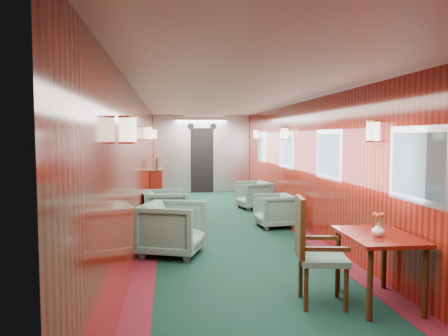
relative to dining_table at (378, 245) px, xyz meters
name	(u,v)px	position (x,y,z in m)	size (l,w,h in m)	color
room	(227,142)	(-1.12, 3.44, 1.02)	(12.00, 12.10, 2.40)	black
bulkhead	(202,154)	(-1.12, 9.35, 0.57)	(2.98, 0.17, 2.39)	silver
windows_right	(304,152)	(0.36, 3.69, 0.84)	(0.02, 8.60, 0.80)	silver
wall_sconces	(223,134)	(-1.12, 4.01, 1.18)	(2.97, 7.97, 0.25)	beige
dining_table	(378,245)	(0.00, 0.00, 0.00)	(0.71, 0.99, 0.73)	maroon
side_chair	(312,246)	(-0.68, 0.07, -0.01)	(0.57, 0.59, 1.12)	#1E463E
credenza	(157,186)	(-2.46, 7.07, -0.15)	(0.32, 1.02, 1.19)	maroon
flower_vase	(378,230)	(-0.05, -0.09, 0.18)	(0.13, 0.13, 0.14)	silver
armchair_left_near	(173,229)	(-2.10, 2.14, -0.22)	(0.83, 0.86, 0.78)	#1E463E
armchair_left_far	(164,210)	(-2.24, 3.97, -0.24)	(0.79, 0.82, 0.74)	#1E463E
armchair_right_near	(275,211)	(-0.14, 3.88, -0.29)	(0.68, 0.70, 0.64)	#1E463E
armchair_right_far	(254,195)	(-0.12, 6.05, -0.28)	(0.70, 0.72, 0.66)	#1E463E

